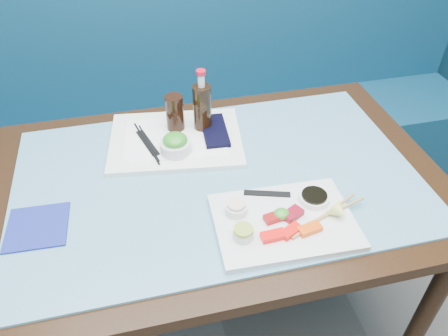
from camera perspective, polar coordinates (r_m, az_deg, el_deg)
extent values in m
cube|color=navy|center=(2.27, -5.06, 1.28)|extent=(3.00, 0.55, 0.45)
cube|color=navy|center=(2.20, -6.77, 14.53)|extent=(3.00, 0.12, 0.95)
cube|color=black|center=(1.36, -0.88, -1.97)|extent=(1.40, 0.90, 0.04)
cylinder|color=black|center=(1.65, 24.94, -16.61)|extent=(0.06, 0.06, 0.71)
cylinder|color=black|center=(1.91, -21.90, -5.82)|extent=(0.06, 0.06, 0.71)
cylinder|color=black|center=(2.05, 14.03, -0.23)|extent=(0.06, 0.06, 0.71)
cube|color=#5793AF|center=(1.34, -0.89, -1.21)|extent=(1.22, 0.76, 0.01)
cube|color=silver|center=(1.20, 7.83, -6.97)|extent=(0.39, 0.28, 0.02)
cube|color=#FF0E0A|center=(1.14, 6.45, -8.79)|extent=(0.07, 0.03, 0.02)
cube|color=#FF110A|center=(1.16, 8.73, -8.14)|extent=(0.07, 0.05, 0.01)
cube|color=#FF4D0A|center=(1.17, 11.12, -7.83)|extent=(0.07, 0.04, 0.02)
cube|color=maroon|center=(1.19, 6.45, -6.49)|extent=(0.05, 0.04, 0.02)
cube|color=maroon|center=(1.20, 8.96, -5.96)|extent=(0.07, 0.06, 0.02)
ellipsoid|color=#308F21|center=(1.19, 7.54, -5.95)|extent=(0.05, 0.04, 0.02)
cylinder|color=silver|center=(1.14, 2.52, -8.64)|extent=(0.07, 0.07, 0.02)
cylinder|color=#8DAE38|center=(1.12, 2.54, -8.08)|extent=(0.06, 0.06, 0.01)
cylinder|color=silver|center=(1.19, 1.60, -5.41)|extent=(0.06, 0.06, 0.02)
cylinder|color=beige|center=(1.18, 1.62, -4.81)|extent=(0.05, 0.05, 0.01)
cylinder|color=white|center=(1.26, 11.66, -3.88)|extent=(0.10, 0.10, 0.02)
cylinder|color=black|center=(1.25, 11.73, -3.50)|extent=(0.09, 0.09, 0.01)
cone|color=#ECF373|center=(1.21, 14.92, -5.60)|extent=(0.06, 0.05, 0.05)
cube|color=black|center=(1.26, 5.65, -3.34)|extent=(0.13, 0.06, 0.00)
cylinder|color=#AA8150|center=(1.22, 13.01, -6.02)|extent=(0.23, 0.12, 0.01)
cylinder|color=#A28A4C|center=(1.22, 13.44, -5.94)|extent=(0.25, 0.08, 0.01)
cube|color=white|center=(1.48, -6.31, 3.69)|extent=(0.48, 0.38, 0.02)
cube|color=white|center=(1.48, -6.34, 3.98)|extent=(0.36, 0.28, 0.00)
cylinder|color=silver|center=(1.41, -6.34, 2.79)|extent=(0.12, 0.12, 0.04)
ellipsoid|color=#28891F|center=(1.39, -6.42, 3.68)|extent=(0.09, 0.09, 0.04)
cylinder|color=black|center=(1.49, -6.44, 7.18)|extent=(0.06, 0.06, 0.13)
cube|color=black|center=(1.49, -1.21, 4.91)|extent=(0.09, 0.19, 0.01)
cylinder|color=silver|center=(1.58, -2.26, 6.99)|extent=(0.04, 0.10, 0.01)
cylinder|color=black|center=(1.46, -10.11, 3.25)|extent=(0.06, 0.24, 0.01)
cylinder|color=black|center=(1.46, -9.80, 3.29)|extent=(0.05, 0.21, 0.01)
cube|color=black|center=(1.47, -9.95, 3.24)|extent=(0.07, 0.16, 0.00)
cylinder|color=black|center=(1.48, -2.85, 7.62)|extent=(0.08, 0.08, 0.18)
cylinder|color=silver|center=(1.43, -2.99, 11.36)|extent=(0.03, 0.03, 0.04)
cylinder|color=red|center=(1.41, -3.03, 12.38)|extent=(0.04, 0.04, 0.01)
cube|color=navy|center=(1.29, -23.20, -7.08)|extent=(0.17, 0.17, 0.01)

